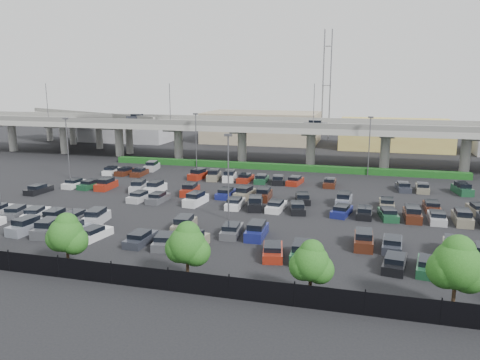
% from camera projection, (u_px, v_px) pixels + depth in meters
% --- Properties ---
extents(ground, '(280.00, 280.00, 0.00)m').
position_uv_depth(ground, '(245.00, 203.00, 63.70)').
color(ground, black).
extents(overpass, '(150.00, 13.00, 15.80)m').
position_uv_depth(overpass, '(285.00, 129.00, 92.51)').
color(overpass, gray).
rests_on(overpass, ground).
extents(on_ramp, '(50.93, 30.13, 8.80)m').
position_uv_depth(on_ramp, '(86.00, 119.00, 116.27)').
color(on_ramp, gray).
rests_on(on_ramp, ground).
extents(hedge, '(66.00, 1.60, 1.10)m').
position_uv_depth(hedge, '(279.00, 167.00, 87.17)').
color(hedge, '#113D13').
rests_on(hedge, ground).
extents(fence, '(70.00, 0.10, 2.00)m').
position_uv_depth(fence, '(156.00, 279.00, 37.09)').
color(fence, black).
rests_on(fence, ground).
extents(tree_row, '(65.07, 3.66, 5.94)m').
position_uv_depth(tree_row, '(171.00, 242.00, 37.75)').
color(tree_row, '#332316').
rests_on(tree_row, ground).
extents(parked_cars, '(62.84, 41.65, 1.67)m').
position_uv_depth(parked_cars, '(238.00, 205.00, 60.10)').
color(parked_cars, gray).
rests_on(parked_cars, ground).
extents(light_poles, '(66.90, 48.38, 10.30)m').
position_uv_depth(light_poles, '(221.00, 154.00, 65.34)').
color(light_poles, '#525157').
rests_on(light_poles, ground).
extents(distant_buildings, '(138.00, 24.00, 9.00)m').
position_uv_depth(distant_buildings, '(354.00, 131.00, 118.08)').
color(distant_buildings, gray).
rests_on(distant_buildings, ground).
extents(comm_tower, '(2.40, 2.40, 30.00)m').
position_uv_depth(comm_tower, '(327.00, 83.00, 129.26)').
color(comm_tower, '#525157').
rests_on(comm_tower, ground).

